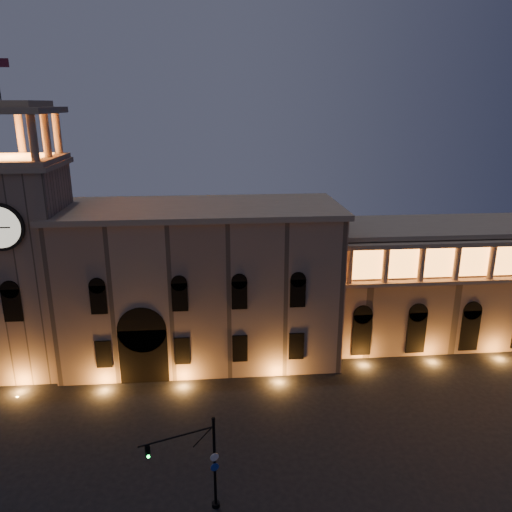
# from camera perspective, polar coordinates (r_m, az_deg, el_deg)

# --- Properties ---
(ground) EXTENTS (160.00, 160.00, 0.00)m
(ground) POSITION_cam_1_polar(r_m,az_deg,el_deg) (42.02, -3.42, -25.03)
(ground) COLOR black
(ground) RESTS_ON ground
(government_building) EXTENTS (30.80, 12.80, 17.60)m
(government_building) POSITION_cam_1_polar(r_m,az_deg,el_deg) (56.57, -6.38, -3.07)
(government_building) COLOR #8E725D
(government_building) RESTS_ON ground
(clock_tower) EXTENTS (9.80, 9.80, 32.40)m
(clock_tower) POSITION_cam_1_polar(r_m,az_deg,el_deg) (58.02, -25.03, -0.22)
(clock_tower) COLOR #8E725D
(clock_tower) RESTS_ON ground
(colonnade_wing) EXTENTS (40.60, 11.50, 14.50)m
(colonnade_wing) POSITION_cam_1_polar(r_m,az_deg,el_deg) (67.28, 24.14, -2.50)
(colonnade_wing) COLOR #896C57
(colonnade_wing) RESTS_ON ground
(traffic_light) EXTENTS (5.27, 2.07, 7.58)m
(traffic_light) POSITION_cam_1_polar(r_m,az_deg,el_deg) (37.94, -6.18, -22.61)
(traffic_light) COLOR black
(traffic_light) RESTS_ON ground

